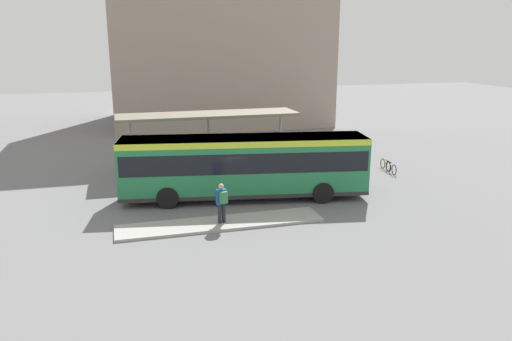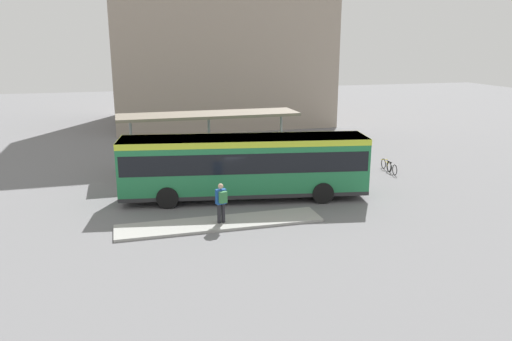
{
  "view_description": "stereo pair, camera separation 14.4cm",
  "coord_description": "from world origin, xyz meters",
  "px_view_note": "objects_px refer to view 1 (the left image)",
  "views": [
    {
      "loc": [
        -6.12,
        -23.95,
        7.97
      ],
      "look_at": [
        0.62,
        0.0,
        1.45
      ],
      "focal_mm": 35.0,
      "sensor_mm": 36.0,
      "label": 1
    },
    {
      "loc": [
        -5.98,
        -23.98,
        7.97
      ],
      "look_at": [
        0.62,
        0.0,
        1.45
      ],
      "focal_mm": 35.0,
      "sensor_mm": 36.0,
      "label": 2
    }
  ],
  "objects_px": {
    "city_bus": "(244,163)",
    "pedestrian_waiting": "(222,201)",
    "bicycle_white": "(391,168)",
    "bicycle_yellow": "(386,165)",
    "potted_planter_near_shelter": "(263,164)"
  },
  "relations": [
    {
      "from": "city_bus",
      "to": "pedestrian_waiting",
      "type": "xyz_separation_m",
      "value": [
        -1.93,
        -3.53,
        -0.73
      ]
    },
    {
      "from": "city_bus",
      "to": "bicycle_white",
      "type": "relative_size",
      "value": 8.17
    },
    {
      "from": "bicycle_white",
      "to": "city_bus",
      "type": "bearing_deg",
      "value": -68.72
    },
    {
      "from": "pedestrian_waiting",
      "to": "bicycle_white",
      "type": "distance_m",
      "value": 13.38
    },
    {
      "from": "city_bus",
      "to": "pedestrian_waiting",
      "type": "bearing_deg",
      "value": -109.17
    },
    {
      "from": "bicycle_white",
      "to": "bicycle_yellow",
      "type": "relative_size",
      "value": 1.01
    },
    {
      "from": "bicycle_white",
      "to": "potted_planter_near_shelter",
      "type": "distance_m",
      "value": 7.93
    },
    {
      "from": "bicycle_white",
      "to": "bicycle_yellow",
      "type": "distance_m",
      "value": 0.76
    },
    {
      "from": "city_bus",
      "to": "bicycle_yellow",
      "type": "relative_size",
      "value": 8.27
    },
    {
      "from": "bicycle_white",
      "to": "potted_planter_near_shelter",
      "type": "bearing_deg",
      "value": -94.99
    },
    {
      "from": "pedestrian_waiting",
      "to": "potted_planter_near_shelter",
      "type": "distance_m",
      "value": 8.78
    },
    {
      "from": "potted_planter_near_shelter",
      "to": "pedestrian_waiting",
      "type": "bearing_deg",
      "value": -118.51
    },
    {
      "from": "bicycle_white",
      "to": "bicycle_yellow",
      "type": "xyz_separation_m",
      "value": [
        0.06,
        0.75,
        -0.0
      ]
    },
    {
      "from": "pedestrian_waiting",
      "to": "bicycle_white",
      "type": "height_order",
      "value": "pedestrian_waiting"
    },
    {
      "from": "city_bus",
      "to": "potted_planter_near_shelter",
      "type": "bearing_deg",
      "value": 71.2
    }
  ]
}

